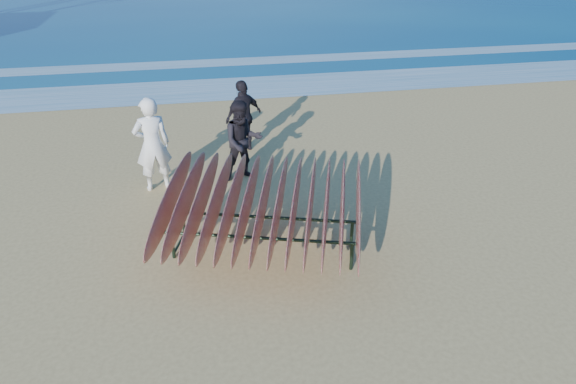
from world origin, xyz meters
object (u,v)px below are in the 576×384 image
surfboard_rack (263,206)px  person_dark_b (244,116)px  person_dark_a (243,141)px  person_white (152,145)px

surfboard_rack → person_dark_b: bearing=104.6°
person_dark_a → surfboard_rack: bearing=-98.7°
person_white → person_dark_b: bearing=-152.0°
person_dark_b → person_dark_a: bearing=50.6°
surfboard_rack → person_dark_b: person_dark_b is taller
person_white → person_dark_a: (1.84, 0.11, -0.11)m
person_white → person_dark_a: size_ratio=1.13×
surfboard_rack → person_dark_a: 2.84m
person_white → surfboard_rack: bearing=113.1°
person_white → person_dark_a: bearing=172.2°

